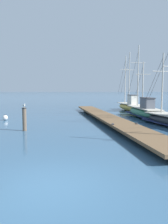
# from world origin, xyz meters

# --- Properties ---
(ground_plane) EXTENTS (400.00, 400.00, 0.00)m
(ground_plane) POSITION_xyz_m (0.00, 0.00, 0.00)
(ground_plane) COLOR #335675
(floating_dock) EXTENTS (3.18, 22.50, 0.53)m
(floating_dock) POSITION_xyz_m (4.14, 12.34, 0.36)
(floating_dock) COLOR brown
(floating_dock) RESTS_ON ground
(fishing_boat_0) EXTENTS (1.70, 8.19, 7.10)m
(fishing_boat_0) POSITION_xyz_m (8.10, 14.46, 0.63)
(fishing_boat_0) COLOR #337556
(fishing_boat_0) RESTS_ON ground
(fishing_boat_3) EXTENTS (2.00, 8.43, 7.27)m
(fishing_boat_3) POSITION_xyz_m (8.81, 21.12, 0.64)
(fishing_boat_3) COLOR gold
(fishing_boat_3) RESTS_ON ground
(mooring_piling) EXTENTS (0.30, 0.30, 1.52)m
(mooring_piling) POSITION_xyz_m (-2.06, 8.72, 0.80)
(mooring_piling) COLOR brown
(mooring_piling) RESTS_ON ground
(perched_seagull) EXTENTS (0.23, 0.36, 0.27)m
(perched_seagull) POSITION_xyz_m (-2.06, 8.73, 1.67)
(perched_seagull) COLOR gold
(perched_seagull) RESTS_ON mooring_piling
(mooring_buoy) EXTENTS (0.45, 0.45, 0.52)m
(mooring_buoy) POSITION_xyz_m (-4.57, 13.96, 0.23)
(mooring_buoy) COLOR silver
(mooring_buoy) RESTS_ON ground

